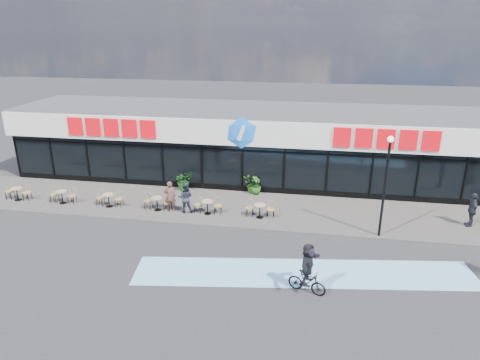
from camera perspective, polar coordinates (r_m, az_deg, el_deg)
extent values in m
plane|color=#28282B|center=(19.98, -3.03, -8.97)|extent=(120.00, 120.00, 0.00)
cube|color=#56504C|center=(23.91, -0.68, -3.71)|extent=(44.00, 5.00, 0.10)
cube|color=#7BBBE9|center=(18.29, 8.51, -12.15)|extent=(14.17, 4.13, 0.01)
cube|color=black|center=(28.51, 1.30, 3.36)|extent=(30.00, 6.00, 3.00)
cube|color=silver|center=(27.80, 1.29, 7.72)|extent=(30.60, 6.30, 1.50)
cube|color=#47474C|center=(27.79, 1.35, 9.40)|extent=(30.60, 6.30, 0.10)
cube|color=#0E429A|center=(25.20, 0.30, 4.79)|extent=(30.60, 0.08, 0.18)
cube|color=black|center=(25.31, 0.30, 3.92)|extent=(30.00, 0.06, 0.08)
cube|color=black|center=(26.11, 0.30, -1.25)|extent=(30.00, 0.10, 0.40)
cube|color=red|center=(27.21, -16.77, 6.71)|extent=(5.63, 0.18, 1.10)
cube|color=red|center=(24.77, 18.86, 5.22)|extent=(5.63, 0.18, 1.10)
ellipsoid|color=blue|center=(24.76, 0.20, 6.30)|extent=(1.90, 0.24, 1.90)
cylinder|color=black|center=(31.66, -27.60, 2.75)|extent=(0.10, 0.10, 3.00)
cylinder|color=black|center=(30.23, -23.80, 2.60)|extent=(0.10, 0.10, 3.00)
cylinder|color=black|center=(28.94, -19.65, 2.43)|extent=(0.10, 0.10, 3.00)
cylinder|color=black|center=(27.82, -15.13, 2.23)|extent=(0.10, 0.10, 3.00)
cylinder|color=black|center=(26.89, -10.28, 2.00)|extent=(0.10, 0.10, 3.00)
cylinder|color=black|center=(26.16, -5.11, 1.74)|extent=(0.10, 0.10, 3.00)
cylinder|color=black|center=(25.66, 0.30, 1.45)|extent=(0.10, 0.10, 3.00)
cylinder|color=black|center=(25.39, 5.87, 1.14)|extent=(0.10, 0.10, 3.00)
cylinder|color=black|center=(25.37, 11.51, 0.81)|extent=(0.10, 0.10, 3.00)
cylinder|color=black|center=(25.59, 17.10, 0.48)|extent=(0.10, 0.10, 3.00)
cylinder|color=black|center=(26.05, 22.55, 0.15)|extent=(0.10, 0.10, 3.00)
cylinder|color=black|center=(26.74, 27.76, -0.16)|extent=(0.10, 0.10, 3.00)
cylinder|color=black|center=(20.92, 18.68, -1.30)|extent=(0.12, 0.12, 4.68)
sphere|color=#FFF2CC|center=(20.21, 19.45, 5.16)|extent=(0.28, 0.28, 0.28)
cylinder|color=tan|center=(27.70, -27.69, -1.00)|extent=(0.60, 0.60, 0.04)
cylinder|color=black|center=(27.82, -27.57, -1.67)|extent=(0.06, 0.06, 0.70)
cylinder|color=black|center=(27.94, -27.46, -2.36)|extent=(0.40, 0.40, 0.02)
cylinder|color=tan|center=(26.12, -22.73, -1.42)|extent=(0.60, 0.60, 0.04)
cylinder|color=black|center=(26.24, -22.63, -2.13)|extent=(0.06, 0.06, 0.70)
cylinder|color=black|center=(26.37, -22.53, -2.86)|extent=(0.40, 0.40, 0.02)
cylinder|color=tan|center=(24.75, -17.18, -1.88)|extent=(0.60, 0.60, 0.04)
cylinder|color=black|center=(24.88, -17.10, -2.63)|extent=(0.06, 0.06, 0.70)
cylinder|color=black|center=(25.01, -17.02, -3.39)|extent=(0.40, 0.40, 0.02)
cylinder|color=tan|center=(23.64, -11.04, -2.36)|extent=(0.60, 0.60, 0.04)
cylinder|color=black|center=(23.78, -10.99, -3.14)|extent=(0.06, 0.06, 0.70)
cylinder|color=black|center=(23.92, -10.93, -3.93)|extent=(0.40, 0.40, 0.02)
cylinder|color=tan|center=(22.83, -4.38, -2.86)|extent=(0.60, 0.60, 0.04)
cylinder|color=black|center=(22.97, -4.36, -3.66)|extent=(0.06, 0.06, 0.70)
cylinder|color=black|center=(23.12, -4.33, -4.48)|extent=(0.40, 0.40, 0.02)
cylinder|color=tan|center=(22.35, 2.67, -3.34)|extent=(0.60, 0.60, 0.04)
cylinder|color=black|center=(22.49, 2.66, -4.16)|extent=(0.06, 0.06, 0.70)
cylinder|color=black|center=(22.64, 2.64, -4.99)|extent=(0.40, 0.40, 0.02)
imported|color=#1B5718|center=(26.36, -7.52, -0.07)|extent=(1.42, 1.41, 1.19)
imported|color=#265317|center=(25.50, 2.16, -0.72)|extent=(0.75, 0.75, 1.09)
imported|color=#1F4914|center=(25.61, 1.59, -0.67)|extent=(1.24, 1.25, 1.05)
imported|color=brown|center=(23.40, -9.32, -2.14)|extent=(0.72, 0.58, 1.70)
imported|color=#272C3C|center=(23.10, -7.28, -2.34)|extent=(0.90, 0.75, 1.70)
imported|color=#22232B|center=(24.32, 28.53, -3.49)|extent=(0.47, 1.05, 1.76)
imported|color=black|center=(16.91, 8.90, -13.31)|extent=(1.57, 0.91, 0.91)
imported|color=black|center=(16.48, 9.06, -10.96)|extent=(0.96, 1.58, 1.63)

